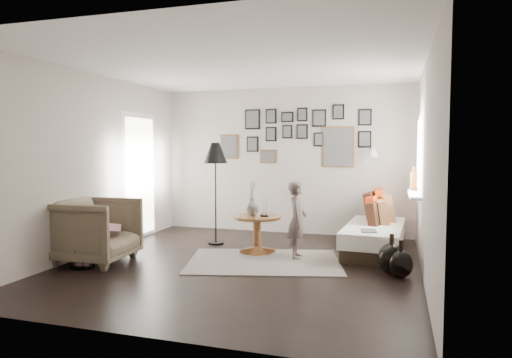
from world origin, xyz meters
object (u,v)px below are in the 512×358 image
(vase, at_px, (252,205))
(child, at_px, (297,220))
(pedestal_table, at_px, (257,236))
(demijohn_small, at_px, (401,264))
(demijohn_large, at_px, (391,259))
(magazine_basket, at_px, (82,254))
(floor_lamp, at_px, (215,157))
(armchair, at_px, (96,231))
(daybed, at_px, (375,232))

(vase, bearing_deg, child, -13.16)
(pedestal_table, xyz_separation_m, demijohn_small, (2.00, -0.71, -0.08))
(demijohn_large, bearing_deg, demijohn_small, -48.11)
(magazine_basket, relative_size, demijohn_large, 0.76)
(floor_lamp, xyz_separation_m, demijohn_large, (2.71, -0.99, -1.20))
(armchair, relative_size, floor_lamp, 0.59)
(floor_lamp, height_order, demijohn_small, floor_lamp)
(daybed, xyz_separation_m, floor_lamp, (-2.45, -0.22, 1.11))
(armchair, distance_m, floor_lamp, 2.13)
(magazine_basket, height_order, child, child)
(floor_lamp, xyz_separation_m, magazine_basket, (-1.10, -1.85, -1.22))
(pedestal_table, distance_m, vase, 0.45)
(pedestal_table, height_order, magazine_basket, pedestal_table)
(vase, xyz_separation_m, daybed, (1.72, 0.61, -0.41))
(daybed, distance_m, demijohn_large, 1.25)
(child, bearing_deg, daybed, -60.10)
(daybed, height_order, demijohn_large, daybed)
(floor_lamp, relative_size, demijohn_large, 3.26)
(pedestal_table, xyz_separation_m, floor_lamp, (-0.81, 0.40, 1.14))
(magazine_basket, xyz_separation_m, demijohn_large, (3.80, 0.85, 0.01))
(demijohn_small, bearing_deg, magazine_basket, -169.40)
(magazine_basket, distance_m, demijohn_large, 3.90)
(magazine_basket, distance_m, child, 2.87)
(daybed, height_order, demijohn_small, daybed)
(pedestal_table, bearing_deg, magazine_basket, -142.87)
(daybed, bearing_deg, pedestal_table, -155.77)
(armchair, bearing_deg, demijohn_small, -86.74)
(pedestal_table, bearing_deg, demijohn_small, -19.61)
(vase, relative_size, magazine_basket, 1.32)
(pedestal_table, bearing_deg, daybed, 20.91)
(child, bearing_deg, floor_lamp, 61.76)
(floor_lamp, height_order, magazine_basket, floor_lamp)
(vase, xyz_separation_m, demijohn_small, (2.08, -0.73, -0.53))
(pedestal_table, bearing_deg, floor_lamp, 153.70)
(floor_lamp, bearing_deg, demijohn_small, -21.61)
(armchair, distance_m, demijohn_small, 3.93)
(armchair, distance_m, magazine_basket, 0.38)
(vase, height_order, magazine_basket, vase)
(demijohn_large, relative_size, demijohn_small, 1.10)
(floor_lamp, height_order, demijohn_large, floor_lamp)
(demijohn_large, bearing_deg, floor_lamp, 159.82)
(vase, height_order, daybed, vase)
(daybed, distance_m, child, 1.30)
(vase, height_order, floor_lamp, floor_lamp)
(vase, bearing_deg, magazine_basket, -141.30)
(vase, height_order, demijohn_large, vase)
(floor_lamp, height_order, child, floor_lamp)
(floor_lamp, bearing_deg, child, -20.80)
(daybed, xyz_separation_m, magazine_basket, (-3.55, -2.07, -0.11))
(child, bearing_deg, pedestal_table, 69.51)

